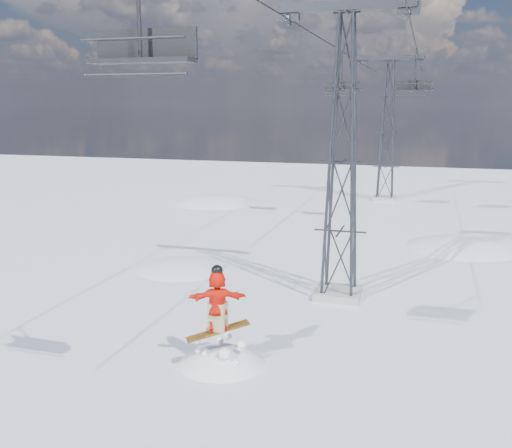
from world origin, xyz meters
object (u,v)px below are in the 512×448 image
object	(u,v)px
lift_tower_near	(342,163)
lift_chair_near	(142,49)
lift_tower_far	(387,133)
snowboarder_jump	(222,411)

from	to	relation	value
lift_tower_near	lift_chair_near	world-z (taller)	lift_tower_near
lift_tower_far	lift_tower_near	bearing A→B (deg)	-90.00
lift_tower_far	lift_chair_near	distance (m)	37.14
lift_chair_near	lift_tower_near	bearing A→B (deg)	79.55
snowboarder_jump	lift_tower_near	bearing A→B (deg)	70.81
lift_tower_near	lift_chair_near	size ratio (longest dim) A/B	4.32
lift_tower_near	lift_chair_near	xyz separation A→B (m)	(-2.20, -11.93, 3.26)
lift_tower_near	snowboarder_jump	distance (m)	10.31
snowboarder_jump	lift_tower_far	bearing A→B (deg)	85.61
lift_tower_near	lift_tower_far	size ratio (longest dim) A/B	1.00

